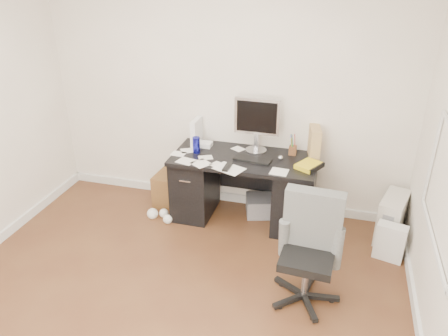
# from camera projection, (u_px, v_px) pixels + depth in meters

# --- Properties ---
(ground) EXTENTS (4.00, 4.00, 0.00)m
(ground) POSITION_uv_depth(u_px,v_px,m) (160.00, 320.00, 3.51)
(ground) COLOR #492717
(ground) RESTS_ON ground
(room_shell) EXTENTS (4.02, 4.02, 2.71)m
(room_shell) POSITION_uv_depth(u_px,v_px,m) (149.00, 126.00, 2.80)
(room_shell) COLOR beige
(room_shell) RESTS_ON ground
(desk) EXTENTS (1.50, 0.70, 0.75)m
(desk) POSITION_uv_depth(u_px,v_px,m) (243.00, 187.00, 4.70)
(desk) COLOR black
(desk) RESTS_ON ground
(loose_papers) EXTENTS (1.10, 0.60, 0.00)m
(loose_papers) POSITION_uv_depth(u_px,v_px,m) (224.00, 157.00, 4.54)
(loose_papers) COLOR white
(loose_papers) RESTS_ON desk
(lcd_monitor) EXTENTS (0.48, 0.28, 0.60)m
(lcd_monitor) POSITION_uv_depth(u_px,v_px,m) (257.00, 125.00, 4.54)
(lcd_monitor) COLOR #ADADB1
(lcd_monitor) RESTS_ON desk
(keyboard) EXTENTS (0.40, 0.18, 0.02)m
(keyboard) POSITION_uv_depth(u_px,v_px,m) (252.00, 160.00, 4.46)
(keyboard) COLOR black
(keyboard) RESTS_ON desk
(computer_mouse) EXTENTS (0.07, 0.07, 0.06)m
(computer_mouse) POSITION_uv_depth(u_px,v_px,m) (281.00, 158.00, 4.46)
(computer_mouse) COLOR #ADADB1
(computer_mouse) RESTS_ON desk
(travel_mug) EXTENTS (0.09, 0.09, 0.17)m
(travel_mug) POSITION_uv_depth(u_px,v_px,m) (196.00, 145.00, 4.61)
(travel_mug) COLOR #161899
(travel_mug) RESTS_ON desk
(white_binder) EXTENTS (0.12, 0.25, 0.29)m
(white_binder) POSITION_uv_depth(u_px,v_px,m) (196.00, 132.00, 4.80)
(white_binder) COLOR white
(white_binder) RESTS_ON desk
(magazine_file) EXTENTS (0.18, 0.29, 0.32)m
(magazine_file) POSITION_uv_depth(u_px,v_px,m) (314.00, 142.00, 4.50)
(magazine_file) COLOR tan
(magazine_file) RESTS_ON desk
(pen_cup) EXTENTS (0.09, 0.09, 0.23)m
(pen_cup) POSITION_uv_depth(u_px,v_px,m) (293.00, 145.00, 4.56)
(pen_cup) COLOR #543518
(pen_cup) RESTS_ON desk
(yellow_book) EXTENTS (0.29, 0.31, 0.04)m
(yellow_book) POSITION_uv_depth(u_px,v_px,m) (309.00, 166.00, 4.31)
(yellow_book) COLOR gold
(yellow_book) RESTS_ON desk
(paper_remote) EXTENTS (0.35, 0.32, 0.02)m
(paper_remote) POSITION_uv_depth(u_px,v_px,m) (229.00, 168.00, 4.29)
(paper_remote) COLOR white
(paper_remote) RESTS_ON desk
(office_chair) EXTENTS (0.58, 0.58, 0.97)m
(office_chair) POSITION_uv_depth(u_px,v_px,m) (308.00, 252.00, 3.52)
(office_chair) COLOR #4B4E4B
(office_chair) RESTS_ON ground
(pc_tower) EXTENTS (0.34, 0.52, 0.48)m
(pc_tower) POSITION_uv_depth(u_px,v_px,m) (392.00, 218.00, 4.43)
(pc_tower) COLOR beige
(pc_tower) RESTS_ON ground
(shopping_bag) EXTENTS (0.31, 0.26, 0.37)m
(shopping_bag) POSITION_uv_depth(u_px,v_px,m) (390.00, 242.00, 4.16)
(shopping_bag) COLOR silver
(shopping_bag) RESTS_ON ground
(wicker_basket) EXTENTS (0.40, 0.40, 0.38)m
(wicker_basket) POSITION_uv_depth(u_px,v_px,m) (173.00, 189.00, 5.09)
(wicker_basket) COLOR #523718
(wicker_basket) RESTS_ON ground
(desk_printer) EXTENTS (0.43, 0.38, 0.21)m
(desk_printer) POSITION_uv_depth(u_px,v_px,m) (262.00, 206.00, 4.91)
(desk_printer) COLOR slate
(desk_printer) RESTS_ON ground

